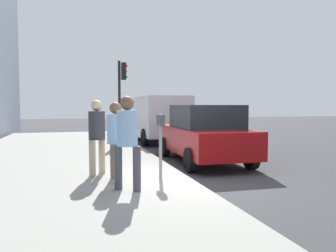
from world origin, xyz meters
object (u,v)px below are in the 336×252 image
Objects in this scene: parking_meter at (161,132)px; parking_officer at (97,131)px; parked_van_far at (156,116)px; pedestrian_bystander at (127,135)px; pedestrian_at_meter at (116,135)px; traffic_signal at (122,87)px; parked_sedan_near at (204,134)px.

parking_officer reaches higher than parking_meter.
parked_van_far is (8.61, -1.97, 0.09)m from parking_meter.
pedestrian_bystander is at bearing 137.46° from parking_meter.
pedestrian_bystander is at bearing -35.33° from parking_officer.
parked_van_far is at bearing 61.74° from pedestrian_at_meter.
parking_officer is (1.61, 0.46, -0.04)m from pedestrian_bystander.
parked_van_far is 2.38m from traffic_signal.
parked_sedan_near is (3.31, -2.86, -0.31)m from pedestrian_bystander.
parking_meter is at bearing 13.38° from parking_officer.
traffic_signal is at bearing 114.81° from parked_van_far.
parking_officer is 3.74m from parked_sedan_near.
parking_officer is 0.48× the size of traffic_signal.
pedestrian_at_meter is 3.85m from parked_sedan_near.
pedestrian_bystander is 1.03× the size of parking_officer.
pedestrian_bystander reaches higher than parking_meter.
parked_van_far is at bearing -65.19° from traffic_signal.
parked_van_far is (9.58, -2.86, 0.05)m from pedestrian_bystander.
pedestrian_bystander reaches higher than parked_sedan_near.
parked_van_far reaches higher than parked_sedan_near.
parking_meter is at bearing 167.09° from parked_van_far.
traffic_signal is at bearing 28.33° from pedestrian_bystander.
parking_meter is 0.27× the size of parked_van_far.
traffic_signal reaches higher than parked_sedan_near.
parking_officer is 0.39× the size of parked_sedan_near.
parked_sedan_near is at bearing 65.84° from parking_officer.
parked_van_far is at bearing 106.05° from parking_officer.
traffic_signal is at bearing 72.08° from pedestrian_at_meter.
pedestrian_bystander reaches higher than parking_officer.
parking_officer is 8.64m from parked_van_far.
traffic_signal reaches higher than parked_van_far.
pedestrian_bystander reaches higher than pedestrian_at_meter.
pedestrian_bystander is at bearing 139.18° from parked_sedan_near.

